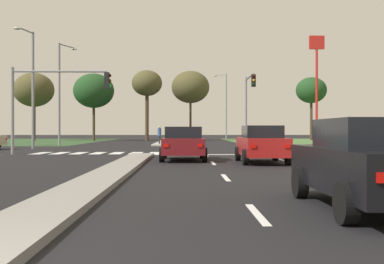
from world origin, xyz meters
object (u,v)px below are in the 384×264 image
pedestrian_at_median (159,133)px  treeline_fourth (190,87)px  street_lamp_second (31,83)px  treeline_near (34,90)px  car_maroon_fourth (183,143)px  traffic_signal_far_right (249,97)px  street_lamp_fourth (225,103)px  street_lamp_third (61,88)px  treeline_third (147,84)px  treeline_second (94,91)px  treeline_fifth (311,91)px  fastfood_pole_sign (317,65)px  traffic_signal_near_left (52,93)px  car_red_second (262,144)px  car_black_near (372,163)px

pedestrian_at_median → treeline_fourth: treeline_fourth is taller
street_lamp_second → treeline_near: treeline_near is taller
car_maroon_fourth → traffic_signal_far_right: (5.36, 16.85, 3.31)m
street_lamp_fourth → pedestrian_at_median: 32.08m
street_lamp_third → treeline_third: bearing=70.6°
traffic_signal_far_right → treeline_fourth: (-4.48, 24.75, 3.09)m
pedestrian_at_median → treeline_second: bearing=149.3°
treeline_near → treeline_third: size_ratio=1.01×
pedestrian_at_median → treeline_third: size_ratio=0.18×
treeline_fifth → street_lamp_fourth: bearing=142.1°
street_lamp_third → treeline_second: street_lamp_third is taller
pedestrian_at_median → fastfood_pole_sign: bearing=65.9°
street_lamp_fourth → treeline_near: street_lamp_fourth is taller
street_lamp_fourth → treeline_second: bearing=-145.5°
car_maroon_fourth → treeline_fifth: size_ratio=0.50×
treeline_near → treeline_second: 8.98m
traffic_signal_near_left → treeline_third: size_ratio=0.64×
traffic_signal_near_left → street_lamp_second: size_ratio=0.67×
traffic_signal_near_left → street_lamp_third: size_ratio=0.63×
car_red_second → pedestrian_at_median: size_ratio=2.61×
treeline_second → treeline_fifth: (29.50, 3.80, 0.40)m
street_lamp_third → car_maroon_fourth: bearing=-61.6°
street_lamp_fourth → treeline_second: (-18.25, -12.56, 0.82)m
street_lamp_third → treeline_third: size_ratio=1.01×
fastfood_pole_sign → treeline_fourth: fastfood_pole_sign is taller
treeline_third → treeline_fifth: (22.48, 4.92, -0.40)m
car_black_near → street_lamp_fourth: bearing=87.3°
fastfood_pole_sign → treeline_near: fastfood_pole_sign is taller
pedestrian_at_median → car_red_second: bearing=-45.0°
traffic_signal_near_left → treeline_near: 39.02m
treeline_second → treeline_fourth: (12.63, 2.14, 0.69)m
pedestrian_at_median → treeline_second: 21.02m
traffic_signal_near_left → street_lamp_fourth: street_lamp_fourth is taller
street_lamp_second → treeline_fourth: bearing=67.3°
car_red_second → traffic_signal_near_left: (-10.95, 7.07, 2.74)m
car_red_second → treeline_fourth: (-2.48, 43.37, 6.39)m
pedestrian_at_median → car_black_near: bearing=-49.5°
car_black_near → traffic_signal_far_right: bearing=86.3°
fastfood_pole_sign → treeline_fifth: size_ratio=1.44×
street_lamp_second → treeline_fourth: size_ratio=0.92×
traffic_signal_far_right → treeline_third: size_ratio=0.66×
street_lamp_third → pedestrian_at_median: size_ratio=5.56×
fastfood_pole_sign → treeline_third: size_ratio=1.40×
street_lamp_fourth → street_lamp_third: bearing=-119.0°
treeline_near → street_lamp_fourth: bearing=20.4°
pedestrian_at_median → treeline_fifth: treeline_fifth is taller
car_maroon_fourth → fastfood_pole_sign: size_ratio=0.34×
treeline_fifth → street_lamp_second: bearing=-133.5°
car_maroon_fourth → traffic_signal_near_left: traffic_signal_near_left is taller
treeline_near → treeline_fourth: bearing=-1.2°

